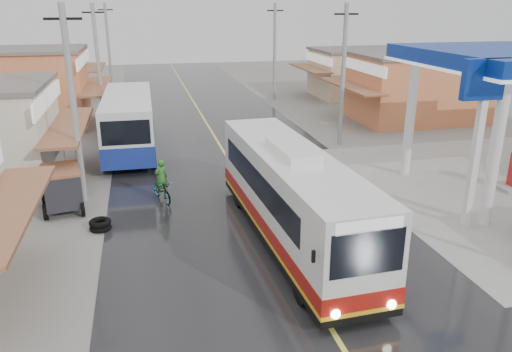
# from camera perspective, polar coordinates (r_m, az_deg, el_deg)

# --- Properties ---
(ground) EXTENTS (120.00, 120.00, 0.00)m
(ground) POSITION_cam_1_polar(r_m,az_deg,el_deg) (14.96, 6.05, -13.08)
(ground) COLOR slate
(ground) RESTS_ON ground
(road) EXTENTS (12.00, 90.00, 0.02)m
(road) POSITION_cam_1_polar(r_m,az_deg,el_deg) (28.39, -3.74, 2.84)
(road) COLOR black
(road) RESTS_ON ground
(centre_line) EXTENTS (0.15, 90.00, 0.01)m
(centre_line) POSITION_cam_1_polar(r_m,az_deg,el_deg) (28.39, -3.74, 2.86)
(centre_line) COLOR #D8CC4C
(centre_line) RESTS_ON road
(shopfronts_right) EXTENTS (11.00, 44.00, 4.80)m
(shopfronts_right) POSITION_cam_1_polar(r_m,az_deg,el_deg) (31.76, 25.07, 2.79)
(shopfronts_right) COLOR beige
(shopfronts_right) RESTS_ON ground
(utility_poles_left) EXTENTS (1.60, 50.00, 8.00)m
(utility_poles_left) POSITION_cam_1_polar(r_m,az_deg,el_deg) (29.14, -17.79, 2.36)
(utility_poles_left) COLOR gray
(utility_poles_left) RESTS_ON ground
(utility_poles_right) EXTENTS (1.60, 36.00, 8.00)m
(utility_poles_right) POSITION_cam_1_polar(r_m,az_deg,el_deg) (30.26, 9.47, 3.63)
(utility_poles_right) COLOR gray
(utility_poles_right) RESTS_ON ground
(coach_bus) EXTENTS (2.98, 11.17, 3.46)m
(coach_bus) POSITION_cam_1_polar(r_m,az_deg,el_deg) (17.27, 4.01, -2.24)
(coach_bus) COLOR silver
(coach_bus) RESTS_ON road
(second_bus) EXTENTS (2.73, 9.62, 3.18)m
(second_bus) POSITION_cam_1_polar(r_m,az_deg,el_deg) (28.83, -14.31, 6.04)
(second_bus) COLOR silver
(second_bus) RESTS_ON road
(cyclist) EXTENTS (1.15, 1.83, 1.86)m
(cyclist) POSITION_cam_1_polar(r_m,az_deg,el_deg) (21.40, -10.70, -1.28)
(cyclist) COLOR black
(cyclist) RESTS_ON ground
(tricycle_near) EXTENTS (1.90, 2.36, 1.77)m
(tricycle_near) POSITION_cam_1_polar(r_m,az_deg,el_deg) (21.40, -21.31, -1.15)
(tricycle_near) COLOR #26262D
(tricycle_near) RESTS_ON ground
(tyre_stack) EXTENTS (0.81, 0.81, 0.41)m
(tyre_stack) POSITION_cam_1_polar(r_m,az_deg,el_deg) (19.39, -17.37, -5.34)
(tyre_stack) COLOR black
(tyre_stack) RESTS_ON ground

